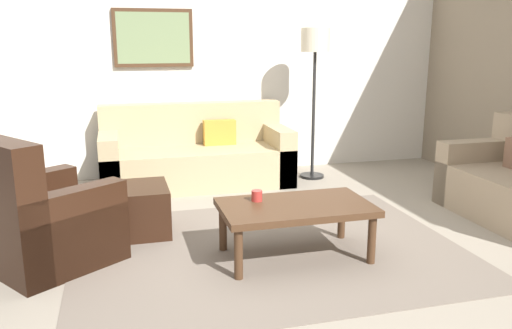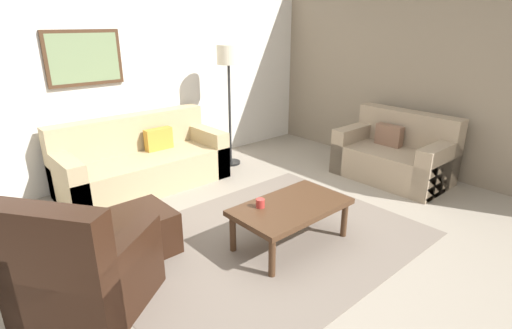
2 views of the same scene
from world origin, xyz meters
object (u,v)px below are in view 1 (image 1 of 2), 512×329
object	(u,v)px
couch_main	(195,157)
cup	(257,196)
lamp_standing	(315,55)
ottoman	(134,210)
coffee_table	(295,211)
framed_artwork	(153,38)
armchair_leather	(39,224)

from	to	relation	value
couch_main	cup	distance (m)	2.14
lamp_standing	couch_main	bearing A→B (deg)	174.33
ottoman	coffee_table	size ratio (longest dim) A/B	0.51
ottoman	lamp_standing	world-z (taller)	lamp_standing
couch_main	cup	bearing A→B (deg)	-86.24
lamp_standing	framed_artwork	distance (m)	1.83
couch_main	lamp_standing	xyz separation A→B (m)	(1.36, -0.13, 1.11)
ottoman	framed_artwork	xyz separation A→B (m)	(0.36, 1.87, 1.40)
cup	lamp_standing	bearing A→B (deg)	58.68
ottoman	cup	size ratio (longest dim) A/B	6.90
lamp_standing	armchair_leather	bearing A→B (deg)	-146.77
cup	coffee_table	bearing A→B (deg)	-30.25
ottoman	coffee_table	distance (m)	1.40
coffee_table	lamp_standing	bearing A→B (deg)	65.82
coffee_table	framed_artwork	world-z (taller)	framed_artwork
cup	framed_artwork	xyz separation A→B (m)	(-0.52, 2.54, 1.15)
lamp_standing	framed_artwork	size ratio (longest dim) A/B	1.93
armchair_leather	cup	xyz separation A→B (m)	(1.55, -0.19, 0.14)
couch_main	lamp_standing	bearing A→B (deg)	-5.67
armchair_leather	cup	distance (m)	1.57
ottoman	framed_artwork	size ratio (longest dim) A/B	0.63
ottoman	framed_artwork	world-z (taller)	framed_artwork
coffee_table	cup	world-z (taller)	cup
cup	framed_artwork	distance (m)	2.84
lamp_standing	framed_artwork	world-z (taller)	framed_artwork
framed_artwork	coffee_table	bearing A→B (deg)	-74.01
couch_main	framed_artwork	bearing A→B (deg)	132.71
couch_main	lamp_standing	world-z (taller)	lamp_standing
lamp_standing	framed_artwork	bearing A→B (deg)	162.58
couch_main	ottoman	world-z (taller)	couch_main
ottoman	framed_artwork	bearing A→B (deg)	79.19
armchair_leather	ottoman	size ratio (longest dim) A/B	1.99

